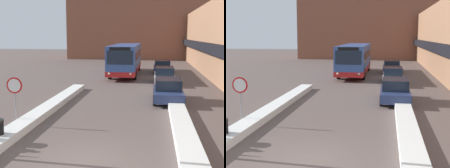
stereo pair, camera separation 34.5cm
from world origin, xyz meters
TOP-DOWN VIEW (x-y plane):
  - ground_plane at (0.00, 0.00)m, footprint 160.00×160.00m
  - building_backdrop_far at (0.00, 47.73)m, footprint 26.00×8.00m
  - snow_bank_left at (-3.60, 5.21)m, footprint 0.90×17.73m
  - snow_bank_right at (3.60, 5.26)m, footprint 0.90×14.23m
  - city_bus at (-0.74, 23.64)m, footprint 2.72×12.08m
  - parked_car_front at (3.20, 10.22)m, footprint 1.87×4.23m
  - parked_car_middle at (3.20, 17.71)m, footprint 1.81×4.51m
  - parked_car_back at (3.20, 25.48)m, footprint 1.93×4.26m
  - stop_sign at (-4.16, 3.78)m, footprint 0.76×0.08m

SIDE VIEW (x-z plane):
  - ground_plane at x=0.00m, z-range 0.00..0.00m
  - snow_bank_left at x=-3.60m, z-range 0.00..0.35m
  - snow_bank_right at x=3.60m, z-range 0.00..0.37m
  - parked_car_back at x=3.20m, z-range 0.01..1.44m
  - parked_car_middle at x=3.20m, z-range 0.01..1.47m
  - parked_car_front at x=3.20m, z-range 0.00..1.48m
  - stop_sign at x=-4.16m, z-range 0.52..2.84m
  - city_bus at x=-0.74m, z-range 0.15..3.36m
  - building_backdrop_far at x=0.00m, z-range 0.00..17.81m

